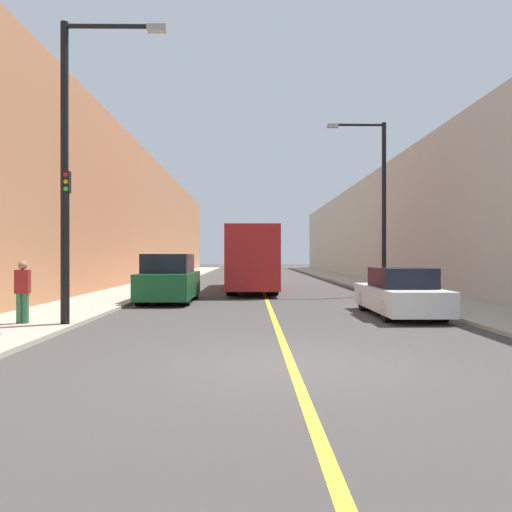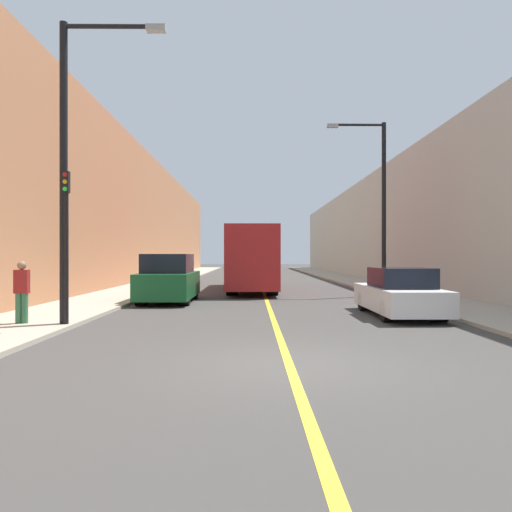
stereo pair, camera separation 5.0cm
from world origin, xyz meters
The scene contains 13 objects.
ground_plane centered at (0.00, 0.00, 0.00)m, with size 200.00×200.00×0.00m, color #3F3D3A.
sidewalk_left centered at (-6.68, 30.00, 0.05)m, with size 3.03×72.00×0.11m, color #A89E8C.
sidewalk_right centered at (6.68, 30.00, 0.05)m, with size 3.03×72.00×0.11m, color #A89E8C.
building_row_left centered at (-10.19, 30.00, 4.73)m, with size 4.00×72.00×9.46m, color #B2724C.
building_row_right centered at (10.19, 30.00, 3.96)m, with size 4.00×72.00×7.92m, color #B7B2A3.
road_center_line centered at (0.00, 30.00, 0.00)m, with size 0.16×72.00×0.01m, color gold.
bus centered at (-0.59, 18.18, 1.73)m, with size 2.42×10.86×3.23m.
parked_suv_left centered at (-3.91, 11.38, 0.88)m, with size 1.98×4.64×1.91m.
car_right_near centered at (3.90, 6.78, 0.67)m, with size 1.79×4.69×1.49m.
street_lamp_left centered at (-5.22, 4.39, 4.53)m, with size 2.72×0.24×7.73m.
street_lamp_right centered at (5.23, 14.37, 4.59)m, with size 2.72×0.24×7.85m.
traffic_light centered at (-5.36, 4.29, 2.24)m, with size 0.16×0.18×3.89m.
pedestrian centered at (-6.56, 4.46, 0.94)m, with size 0.35×0.22×1.60m.
Camera 2 is at (-0.65, -8.44, 1.85)m, focal length 35.00 mm.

